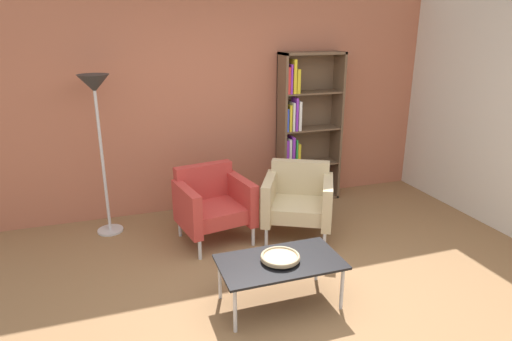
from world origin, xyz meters
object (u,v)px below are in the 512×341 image
Objects in this scene: decorative_bowl at (280,257)px; armchair_near_window at (212,203)px; bookshelf_tall at (303,131)px; armchair_by_bookshelf at (298,199)px; floor_lamp_torchiere at (96,103)px; coffee_table_low at (280,264)px.

armchair_near_window reaches higher than decorative_bowl.
bookshelf_tall is 1.18m from armchair_by_bookshelf.
bookshelf_tall is 1.09× the size of floor_lamp_torchiere.
armchair_by_bookshelf is (-0.47, -0.96, -0.51)m from bookshelf_tall.
bookshelf_tall is at bearing 91.76° from armchair_by_bookshelf.
coffee_table_low is (-1.13, -2.10, -0.55)m from bookshelf_tall.
armchair_near_window is at bearing 100.30° from coffee_table_low.
coffee_table_low is 1.36m from armchair_near_window.
decorative_bowl is 1.36m from armchair_near_window.
coffee_table_low is 1.22× the size of armchair_near_window.
floor_lamp_torchiere is at bearing 124.88° from decorative_bowl.
floor_lamp_torchiere reaches higher than armchair_near_window.
decorative_bowl is at bearing -55.12° from floor_lamp_torchiere.
armchair_near_window is (-0.91, 0.19, 0.00)m from armchair_by_bookshelf.
coffee_table_low is 2.53m from floor_lamp_torchiere.
floor_lamp_torchiere is (-1.06, 0.53, 1.03)m from armchair_near_window.
armchair_near_window is at bearing 100.30° from decorative_bowl.
bookshelf_tall is at bearing 61.64° from decorative_bowl.
decorative_bowl is 0.35× the size of armchair_by_bookshelf.
decorative_bowl is at bearing 135.00° from coffee_table_low.
armchair_by_bookshelf is 1.13× the size of armchair_near_window.
floor_lamp_torchiere is (-1.97, 0.73, 1.03)m from armchair_by_bookshelf.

